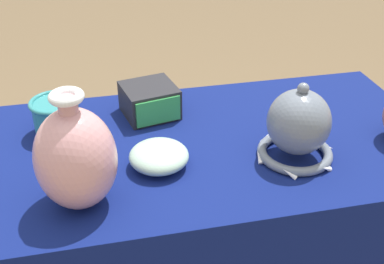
{
  "coord_description": "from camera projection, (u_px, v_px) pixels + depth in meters",
  "views": [
    {
      "loc": [
        -0.18,
        -0.99,
        1.38
      ],
      "look_at": [
        0.01,
        -0.11,
        0.82
      ],
      "focal_mm": 45.0,
      "sensor_mm": 36.0,
      "label": 1
    }
  ],
  "objects": [
    {
      "name": "display_table",
      "position": [
        182.0,
        174.0,
        1.22
      ],
      "size": [
        1.32,
        0.61,
        0.72
      ],
      "color": "#38383D",
      "rests_on": "ground_plane"
    },
    {
      "name": "vase_tall_bulbous",
      "position": [
        76.0,
        158.0,
        0.95
      ],
      "size": [
        0.16,
        0.16,
        0.26
      ],
      "color": "#D19399",
      "rests_on": "display_table"
    },
    {
      "name": "vase_dome_bell",
      "position": [
        298.0,
        127.0,
        1.11
      ],
      "size": [
        0.19,
        0.18,
        0.2
      ],
      "color": "slate",
      "rests_on": "display_table"
    },
    {
      "name": "mosaic_tile_box",
      "position": [
        150.0,
        101.0,
        1.3
      ],
      "size": [
        0.16,
        0.16,
        0.08
      ],
      "rotation": [
        0.0,
        0.0,
        0.2
      ],
      "color": "#232328",
      "rests_on": "display_table"
    },
    {
      "name": "cup_wide_teal",
      "position": [
        57.0,
        115.0,
        1.22
      ],
      "size": [
        0.13,
        0.13,
        0.09
      ],
      "color": "teal",
      "rests_on": "display_table"
    },
    {
      "name": "bowl_shallow_celadon",
      "position": [
        159.0,
        156.0,
        1.1
      ],
      "size": [
        0.14,
        0.14,
        0.05
      ],
      "primitive_type": "ellipsoid",
      "color": "#A8CCB7",
      "rests_on": "display_table"
    }
  ]
}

